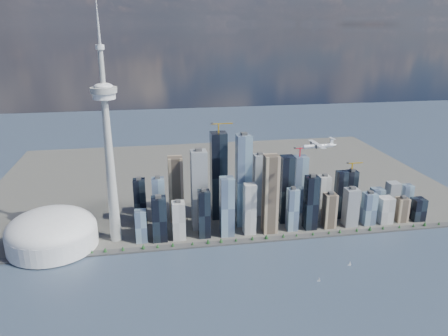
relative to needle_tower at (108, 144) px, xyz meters
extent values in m
plane|color=#2F3C52|center=(300.00, -310.00, -235.84)|extent=(4000.00, 4000.00, 0.00)
cube|color=#383838|center=(300.00, -60.00, -233.84)|extent=(1100.00, 22.00, 4.00)
cube|color=#4C4C47|center=(300.00, 390.00, -234.34)|extent=(1400.00, 900.00, 3.00)
cylinder|color=#3F2D1E|center=(-176.67, -60.00, -230.64)|extent=(1.00, 1.00, 2.40)
cone|color=#1B4418|center=(-176.67, -60.00, -227.04)|extent=(7.20, 7.20, 8.00)
cylinder|color=#3F2D1E|center=(-90.00, -60.00, -230.64)|extent=(1.00, 1.00, 2.40)
cone|color=#1B4418|center=(-90.00, -60.00, -227.04)|extent=(7.20, 7.20, 8.00)
cylinder|color=#3F2D1E|center=(-3.33, -60.00, -230.64)|extent=(1.00, 1.00, 2.40)
cone|color=#1B4418|center=(-3.33, -60.00, -227.04)|extent=(7.20, 7.20, 8.00)
cylinder|color=#3F2D1E|center=(83.33, -60.00, -230.64)|extent=(1.00, 1.00, 2.40)
cone|color=#1B4418|center=(83.33, -60.00, -227.04)|extent=(7.20, 7.20, 8.00)
cylinder|color=#3F2D1E|center=(170.00, -60.00, -230.64)|extent=(1.00, 1.00, 2.40)
cone|color=#1B4418|center=(170.00, -60.00, -227.04)|extent=(7.20, 7.20, 8.00)
cylinder|color=#3F2D1E|center=(256.67, -60.00, -230.64)|extent=(1.00, 1.00, 2.40)
cone|color=#1B4418|center=(256.67, -60.00, -227.04)|extent=(7.20, 7.20, 8.00)
cylinder|color=#3F2D1E|center=(343.33, -60.00, -230.64)|extent=(1.00, 1.00, 2.40)
cone|color=#1B4418|center=(343.33, -60.00, -227.04)|extent=(7.20, 7.20, 8.00)
cylinder|color=#3F2D1E|center=(430.00, -60.00, -230.64)|extent=(1.00, 1.00, 2.40)
cone|color=#1B4418|center=(430.00, -60.00, -227.04)|extent=(7.20, 7.20, 8.00)
cylinder|color=#3F2D1E|center=(516.67, -60.00, -230.64)|extent=(1.00, 1.00, 2.40)
cone|color=#1B4418|center=(516.67, -60.00, -227.04)|extent=(7.20, 7.20, 8.00)
cylinder|color=#3F2D1E|center=(603.33, -60.00, -230.64)|extent=(1.00, 1.00, 2.40)
cone|color=#1B4418|center=(603.33, -60.00, -227.04)|extent=(7.20, 7.20, 8.00)
cylinder|color=#3F2D1E|center=(690.00, -60.00, -230.64)|extent=(1.00, 1.00, 2.40)
cone|color=#1B4418|center=(690.00, -60.00, -227.04)|extent=(7.20, 7.20, 8.00)
cylinder|color=#3F2D1E|center=(776.67, -60.00, -230.64)|extent=(1.00, 1.00, 2.40)
cone|color=#1B4418|center=(776.67, -60.00, -227.04)|extent=(7.20, 7.20, 8.00)
cube|color=black|center=(100.00, -20.00, -179.26)|extent=(34.00, 34.00, 107.15)
cube|color=slate|center=(100.00, 30.00, -164.65)|extent=(30.00, 30.00, 136.38)
cube|color=beige|center=(150.00, -20.00, -186.57)|extent=(30.00, 30.00, 92.54)
cube|color=tan|center=(150.00, 85.00, -147.60)|extent=(36.00, 36.00, 170.47)
cube|color=slate|center=(205.00, 30.00, -132.99)|extent=(38.00, 38.00, 199.70)
cube|color=black|center=(205.00, -20.00, -174.39)|extent=(28.00, 28.00, 116.90)
cube|color=slate|center=(260.00, -20.00, -159.78)|extent=(32.00, 32.00, 146.12)
cube|color=black|center=(260.00, 85.00, -118.38)|extent=(40.00, 40.00, 228.92)
cube|color=slate|center=(315.00, 30.00, -115.94)|extent=(36.00, 36.00, 233.79)
cube|color=beige|center=(315.00, -20.00, -169.52)|extent=(28.00, 28.00, 126.64)
cube|color=tan|center=(370.00, -20.00, -135.43)|extent=(34.00, 34.00, 194.83)
cube|color=slate|center=(370.00, 85.00, -150.04)|extent=(30.00, 30.00, 165.60)
cube|color=black|center=(425.00, 30.00, -145.17)|extent=(32.00, 32.00, 175.34)
cube|color=slate|center=(425.00, -20.00, -179.26)|extent=(26.00, 26.00, 107.15)
cube|color=black|center=(475.00, -20.00, -164.65)|extent=(30.00, 30.00, 136.38)
cube|color=slate|center=(475.00, 85.00, -154.91)|extent=(34.00, 34.00, 155.86)
cube|color=beige|center=(525.00, 30.00, -174.39)|extent=(28.00, 28.00, 116.90)
cube|color=tan|center=(525.00, -20.00, -189.00)|extent=(30.00, 30.00, 87.67)
cube|color=slate|center=(575.00, -20.00, -184.13)|extent=(32.00, 32.00, 97.41)
cube|color=black|center=(575.00, 30.00, -169.52)|extent=(26.00, 26.00, 126.64)
cube|color=slate|center=(625.00, -20.00, -191.44)|extent=(30.00, 30.00, 82.80)
cube|color=black|center=(625.00, 85.00, -179.26)|extent=(28.00, 28.00, 107.15)
cube|color=slate|center=(675.00, 30.00, -196.31)|extent=(30.00, 30.00, 73.06)
cube|color=beige|center=(675.00, -20.00, -198.74)|extent=(34.00, 34.00, 68.19)
cube|color=tan|center=(720.00, -20.00, -201.18)|extent=(28.00, 28.00, 63.32)
cube|color=slate|center=(720.00, 30.00, -189.00)|extent=(30.00, 30.00, 87.67)
cube|color=black|center=(765.00, -20.00, -203.61)|extent=(32.00, 32.00, 58.45)
cube|color=slate|center=(765.00, 30.00, -193.87)|extent=(26.00, 26.00, 77.93)
cube|color=black|center=(60.00, 85.00, -174.39)|extent=(30.00, 30.00, 116.90)
cube|color=slate|center=(60.00, -20.00, -193.87)|extent=(26.00, 26.00, 77.93)
cube|color=#BF9116|center=(260.00, 85.00, 7.08)|extent=(3.00, 3.00, 22.00)
cube|color=#BF9116|center=(268.25, 85.00, 18.08)|extent=(55.00, 2.20, 2.20)
cube|color=#383838|center=(243.50, 85.00, 20.08)|extent=(6.00, 4.00, 4.00)
cube|color=red|center=(475.00, 85.00, -65.98)|extent=(3.00, 3.00, 22.00)
cube|color=red|center=(482.20, 85.00, -54.98)|extent=(48.00, 2.20, 2.20)
cube|color=#383838|center=(460.60, 85.00, -52.98)|extent=(6.00, 4.00, 4.00)
cube|color=#BF9116|center=(625.00, 85.00, -114.68)|extent=(3.00, 3.00, 22.00)
cube|color=#BF9116|center=(631.75, 85.00, -103.68)|extent=(45.00, 2.20, 2.20)
cube|color=#383838|center=(611.50, 85.00, -101.68)|extent=(6.00, 4.00, 4.00)
cone|color=#ADAEA8|center=(0.00, 0.00, -62.84)|extent=(26.00, 26.00, 340.00)
cylinder|color=white|center=(0.00, 0.00, 107.16)|extent=(48.00, 48.00, 14.00)
cylinder|color=#ADAEA8|center=(0.00, 0.00, 119.16)|extent=(56.00, 56.00, 12.00)
ellipsoid|color=white|center=(0.00, 0.00, 127.16)|extent=(40.00, 40.00, 14.00)
cylinder|color=#ADAEA8|center=(0.00, 0.00, 167.16)|extent=(11.00, 11.00, 80.00)
cylinder|color=white|center=(0.00, 0.00, 207.16)|extent=(18.00, 18.00, 10.00)
cone|color=silver|center=(0.00, 0.00, 265.16)|extent=(7.00, 7.00, 105.00)
cylinder|color=white|center=(-140.00, -10.00, -210.84)|extent=(200.00, 200.00, 44.00)
ellipsoid|color=white|center=(-140.00, -10.00, -188.84)|extent=(200.00, 200.00, 84.00)
cylinder|color=white|center=(439.98, -117.57, 7.69)|extent=(65.44, 11.33, 8.01)
cone|color=white|center=(406.21, -119.29, 7.69)|extent=(9.16, 8.45, 8.01)
cone|color=white|center=(474.99, -115.77, 7.69)|extent=(12.91, 8.64, 8.01)
cube|color=white|center=(437.48, -117.69, 11.95)|extent=(13.59, 70.54, 1.25)
cylinder|color=white|center=(438.18, -131.45, 9.94)|extent=(13.99, 5.21, 4.51)
cylinder|color=white|center=(436.77, -103.94, 9.94)|extent=(13.99, 5.21, 4.51)
cylinder|color=#3F3F3F|center=(430.68, -131.83, 9.94)|extent=(0.89, 10.02, 10.02)
cylinder|color=#3F3F3F|center=(429.27, -104.32, 9.94)|extent=(0.89, 10.02, 10.02)
cube|color=white|center=(471.24, -115.97, 15.70)|extent=(7.05, 1.36, 13.77)
cube|color=white|center=(471.24, -115.97, 22.72)|extent=(6.65, 22.79, 0.88)
cube|color=white|center=(408.47, -245.86, -235.46)|extent=(5.97, 3.37, 0.76)
cylinder|color=#999999|center=(408.47, -245.86, -231.07)|extent=(0.23, 0.23, 8.58)
cube|color=white|center=(495.27, -199.91, -235.39)|extent=(6.97, 3.20, 0.90)
cylinder|color=#999999|center=(495.27, -199.91, -230.24)|extent=(0.27, 0.27, 10.07)
camera|label=1|loc=(94.05, -958.63, 251.11)|focal=35.00mm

